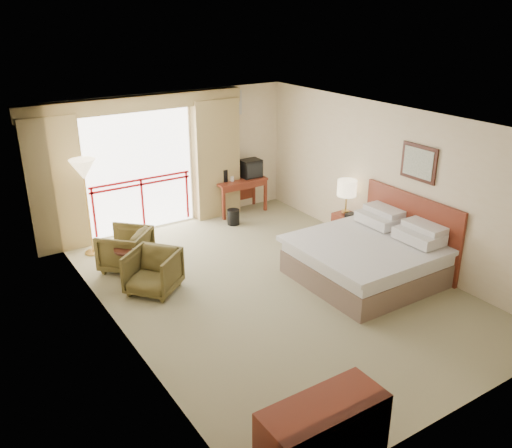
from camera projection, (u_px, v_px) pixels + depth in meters
floor at (273, 287)px, 8.80m from camera, size 7.00×7.00×0.00m
ceiling at (275, 121)px, 7.78m from camera, size 7.00×7.00×0.00m
wall_back at (176, 159)px, 11.01m from camera, size 5.00×0.00×5.00m
wall_front at (467, 309)px, 5.57m from camera, size 5.00×0.00×5.00m
wall_left at (115, 246)px, 7.03m from camera, size 0.00×7.00×7.00m
wall_right at (390, 182)px, 9.55m from camera, size 0.00×7.00×7.00m
balcony_door at (140, 172)px, 10.65m from camera, size 2.40×0.00×2.40m
balcony_railing at (142, 191)px, 10.78m from camera, size 2.09×0.03×1.02m
curtain_left at (55, 186)px, 9.70m from camera, size 1.00×0.26×2.50m
curtain_right at (216, 159)px, 11.36m from camera, size 1.00×0.26×2.50m
valance at (136, 104)px, 10.06m from camera, size 4.40×0.22×0.28m
hvac_vent at (231, 103)px, 11.26m from camera, size 0.50×0.04×0.50m
bed at (368, 258)px, 8.94m from camera, size 2.13×2.06×0.97m
headboard at (410, 230)px, 9.32m from camera, size 0.06×2.10×1.30m
framed_art at (419, 163)px, 8.88m from camera, size 0.04×0.72×0.60m
nightstand at (346, 228)px, 10.41m from camera, size 0.41×0.48×0.55m
table_lamp at (347, 189)px, 10.15m from camera, size 0.36×0.36×0.64m
phone at (351, 215)px, 10.14m from camera, size 0.19×0.16×0.08m
desk at (238, 186)px, 11.82m from camera, size 1.15×0.56×0.75m
tv at (251, 168)px, 11.79m from camera, size 0.43×0.34×0.39m
coffee_maker at (225, 176)px, 11.49m from camera, size 0.14×0.14×0.27m
cup at (232, 179)px, 11.56m from camera, size 0.09×0.09×0.11m
wastebasket at (233, 217)px, 11.25m from camera, size 0.28×0.28×0.32m
armchair_far at (127, 268)px, 9.43m from camera, size 1.10×1.10×0.72m
armchair_near at (155, 291)px, 8.67m from camera, size 1.06×1.05×0.69m
side_table at (130, 258)px, 8.96m from camera, size 0.50×0.50×0.54m
book at (129, 248)px, 8.89m from camera, size 0.25×0.29×0.02m
floor_lamp at (83, 173)px, 9.43m from camera, size 0.45×0.45×1.78m
dresser at (323, 440)px, 5.15m from camera, size 1.25×0.53×0.84m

